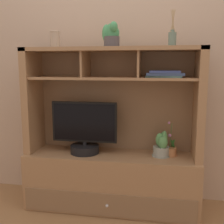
# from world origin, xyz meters

# --- Properties ---
(floor_plane) EXTENTS (6.00, 6.00, 0.02)m
(floor_plane) POSITION_xyz_m (0.00, 0.00, -0.01)
(floor_plane) COLOR #996F47
(floor_plane) RESTS_ON ground
(back_wall) EXTENTS (6.00, 0.02, 2.80)m
(back_wall) POSITION_xyz_m (0.00, 0.24, 1.40)
(back_wall) COLOR tan
(back_wall) RESTS_ON ground
(media_console) EXTENTS (1.42, 0.46, 1.32)m
(media_console) POSITION_xyz_m (0.00, 0.01, 0.40)
(media_console) COLOR #A27751
(media_console) RESTS_ON ground
(tv_monitor) EXTENTS (0.54, 0.24, 0.43)m
(tv_monitor) POSITION_xyz_m (-0.23, -0.03, 0.64)
(tv_monitor) COLOR black
(tv_monitor) RESTS_ON media_console
(potted_orchid) EXTENTS (0.11, 0.11, 0.28)m
(potted_orchid) POSITION_xyz_m (0.48, 0.02, 0.50)
(potted_orchid) COLOR #B57448
(potted_orchid) RESTS_ON media_console
(potted_fern) EXTENTS (0.15, 0.15, 0.21)m
(potted_fern) POSITION_xyz_m (0.40, -0.01, 0.55)
(potted_fern) COLOR #939A90
(potted_fern) RESTS_ON media_console
(magazine_stack_left) EXTENTS (0.29, 0.16, 0.05)m
(magazine_stack_left) POSITION_xyz_m (0.41, -0.03, 1.12)
(magazine_stack_left) COLOR #456969
(magazine_stack_left) RESTS_ON media_console
(diffuser_bottle) EXTENTS (0.06, 0.06, 0.27)m
(diffuser_bottle) POSITION_xyz_m (0.46, 0.02, 1.38)
(diffuser_bottle) COLOR slate
(diffuser_bottle) RESTS_ON media_console
(potted_succulent) EXTENTS (0.15, 0.14, 0.19)m
(potted_succulent) POSITION_xyz_m (-0.00, -0.01, 1.41)
(potted_succulent) COLOR #4B464A
(potted_succulent) RESTS_ON media_console
(ceramic_vase) EXTENTS (0.08, 0.08, 0.13)m
(ceramic_vase) POSITION_xyz_m (-0.46, -0.02, 1.39)
(ceramic_vase) COLOR tan
(ceramic_vase) RESTS_ON media_console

